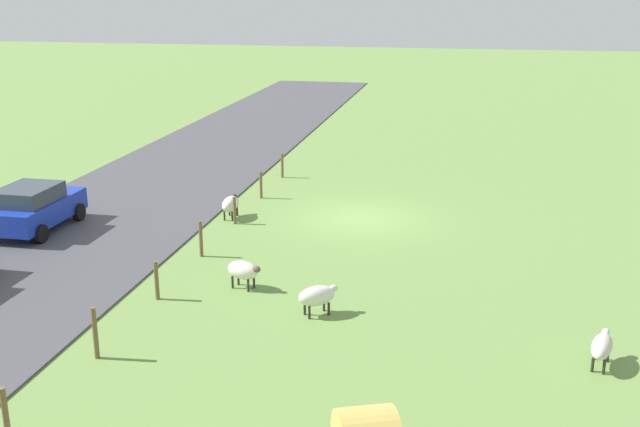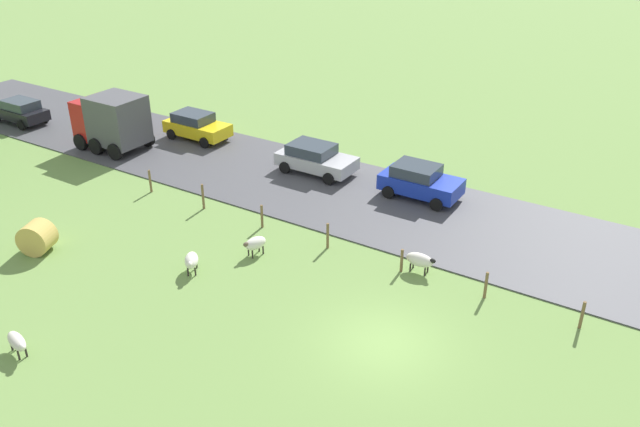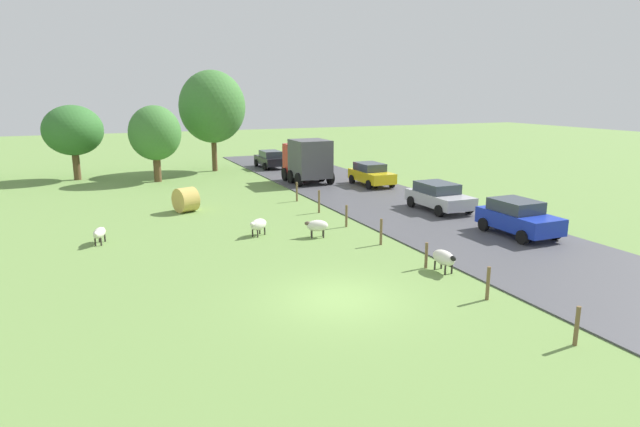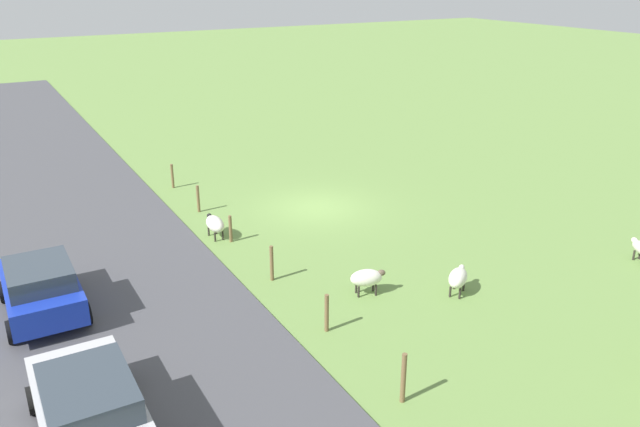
# 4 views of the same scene
# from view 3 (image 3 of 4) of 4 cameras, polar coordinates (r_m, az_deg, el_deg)

# --- Properties ---
(ground_plane) EXTENTS (160.00, 160.00, 0.00)m
(ground_plane) POSITION_cam_3_polar(r_m,az_deg,el_deg) (17.90, 2.02, -9.10)
(ground_plane) COLOR #6B8E47
(road_strip) EXTENTS (8.00, 80.00, 0.06)m
(road_strip) POSITION_cam_3_polar(r_m,az_deg,el_deg) (23.34, 23.63, -4.84)
(road_strip) COLOR #47474C
(road_strip) RESTS_ON ground_plane
(sheep_1) EXTENTS (0.75, 1.33, 0.74)m
(sheep_1) POSITION_cam_3_polar(r_m,az_deg,el_deg) (25.91, -22.52, -1.94)
(sheep_1) COLOR beige
(sheep_1) RESTS_ON ground_plane
(sheep_2) EXTENTS (1.16, 0.81, 0.83)m
(sheep_2) POSITION_cam_3_polar(r_m,az_deg,el_deg) (25.04, -0.31, -1.32)
(sheep_2) COLOR silver
(sheep_2) RESTS_ON ground_plane
(sheep_3) EXTENTS (1.15, 1.05, 0.82)m
(sheep_3) POSITION_cam_3_polar(r_m,az_deg,el_deg) (25.47, -6.61, -1.18)
(sheep_3) COLOR silver
(sheep_3) RESTS_ON ground_plane
(sheep_4) EXTENTS (0.58, 1.27, 0.84)m
(sheep_4) POSITION_cam_3_polar(r_m,az_deg,el_deg) (20.81, 13.11, -4.64)
(sheep_4) COLOR silver
(sheep_4) RESTS_ON ground_plane
(hay_bale_0) EXTENTS (1.47, 1.68, 1.40)m
(hay_bale_0) POSITION_cam_3_polar(r_m,az_deg,el_deg) (31.31, -14.15, 1.43)
(hay_bale_0) COLOR tan
(hay_bale_0) RESTS_ON ground_plane
(tree_0) EXTENTS (4.45, 4.45, 5.74)m
(tree_0) POSITION_cam_3_polar(r_m,az_deg,el_deg) (45.38, -24.91, 8.04)
(tree_0) COLOR brown
(tree_0) RESTS_ON ground_plane
(tree_2) EXTENTS (3.87, 3.87, 5.74)m
(tree_2) POSITION_cam_3_polar(r_m,az_deg,el_deg) (42.27, -17.24, 8.19)
(tree_2) COLOR brown
(tree_2) RESTS_ON ground_plane
(tree_4) EXTENTS (5.55, 5.55, 8.50)m
(tree_4) POSITION_cam_3_polar(r_m,az_deg,el_deg) (46.78, -11.45, 11.11)
(tree_4) COLOR brown
(tree_4) RESTS_ON ground_plane
(fence_post_0) EXTENTS (0.12, 0.12, 1.12)m
(fence_post_0) POSITION_cam_3_polar(r_m,az_deg,el_deg) (16.18, 25.77, -10.78)
(fence_post_0) COLOR brown
(fence_post_0) RESTS_ON ground_plane
(fence_post_1) EXTENTS (0.12, 0.12, 1.14)m
(fence_post_1) POSITION_cam_3_polar(r_m,az_deg,el_deg) (18.47, 17.52, -7.13)
(fence_post_1) COLOR brown
(fence_post_1) RESTS_ON ground_plane
(fence_post_2) EXTENTS (0.12, 0.12, 1.02)m
(fence_post_2) POSITION_cam_3_polar(r_m,az_deg,el_deg) (21.12, 11.29, -4.41)
(fence_post_2) COLOR brown
(fence_post_2) RESTS_ON ground_plane
(fence_post_3) EXTENTS (0.12, 0.12, 1.20)m
(fence_post_3) POSITION_cam_3_polar(r_m,az_deg,el_deg) (23.96, 6.55, -1.95)
(fence_post_3) COLOR brown
(fence_post_3) RESTS_ON ground_plane
(fence_post_4) EXTENTS (0.12, 0.12, 1.13)m
(fence_post_4) POSITION_cam_3_polar(r_m,az_deg,el_deg) (27.00, 2.84, -0.27)
(fence_post_4) COLOR brown
(fence_post_4) RESTS_ON ground_plane
(fence_post_5) EXTENTS (0.12, 0.12, 1.30)m
(fence_post_5) POSITION_cam_3_polar(r_m,az_deg,el_deg) (30.11, -0.10, 1.29)
(fence_post_5) COLOR brown
(fence_post_5) RESTS_ON ground_plane
(fence_post_6) EXTENTS (0.12, 0.12, 1.21)m
(fence_post_6) POSITION_cam_3_polar(r_m,az_deg,el_deg) (33.34, -2.49, 2.34)
(fence_post_6) COLOR brown
(fence_post_6) RESTS_ON ground_plane
(truck_0) EXTENTS (2.79, 4.06, 3.21)m
(truck_0) POSITION_cam_3_polar(r_m,az_deg,el_deg) (39.90, -1.35, 5.79)
(truck_0) COLOR #B21919
(truck_0) RESTS_ON road_strip
(car_0) EXTENTS (1.93, 4.03, 1.55)m
(car_0) POSITION_cam_3_polar(r_m,az_deg,el_deg) (47.99, -5.39, 5.84)
(car_0) COLOR black
(car_0) RESTS_ON road_strip
(car_1) EXTENTS (2.06, 4.06, 1.60)m
(car_1) POSITION_cam_3_polar(r_m,az_deg,el_deg) (38.90, 5.49, 4.24)
(car_1) COLOR yellow
(car_1) RESTS_ON road_strip
(car_2) EXTENTS (2.22, 4.26, 1.55)m
(car_2) POSITION_cam_3_polar(r_m,az_deg,el_deg) (31.31, 12.59, 1.84)
(car_2) COLOR #B7B7BC
(car_2) RESTS_ON road_strip
(car_3) EXTENTS (2.16, 3.96, 1.65)m
(car_3) POSITION_cam_3_polar(r_m,az_deg,el_deg) (26.88, 20.42, -0.37)
(car_3) COLOR #1933B2
(car_3) RESTS_ON road_strip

